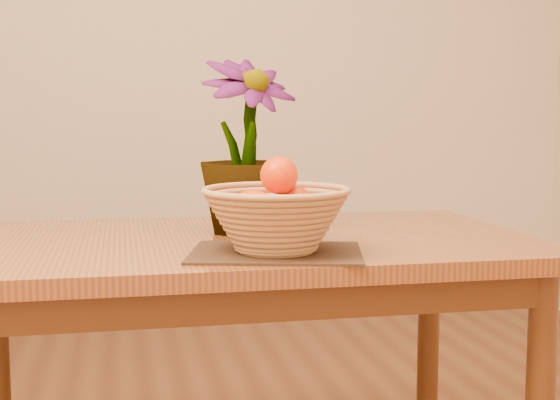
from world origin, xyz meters
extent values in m
cube|color=beige|center=(0.00, 2.25, 1.35)|extent=(4.00, 0.02, 2.70)
cube|color=brown|center=(0.00, 0.30, 0.73)|extent=(1.40, 0.80, 0.04)
cube|color=#4C2711|center=(0.00, 0.30, 0.67)|extent=(1.28, 0.68, 0.08)
cylinder|color=#4C2711|center=(0.62, 0.62, 0.35)|extent=(0.06, 0.06, 0.71)
cube|color=#3E2616|center=(0.04, 0.06, 0.75)|extent=(0.42, 0.35, 0.01)
cylinder|color=tan|center=(0.04, 0.06, 0.76)|extent=(0.16, 0.16, 0.01)
sphere|color=red|center=(0.04, 0.06, 0.84)|extent=(0.07, 0.07, 0.07)
sphere|color=red|center=(0.09, 0.11, 0.85)|extent=(0.08, 0.08, 0.08)
sphere|color=red|center=(-0.01, 0.11, 0.85)|extent=(0.07, 0.07, 0.07)
sphere|color=red|center=(-0.01, 0.02, 0.85)|extent=(0.08, 0.08, 0.08)
sphere|color=red|center=(0.08, 0.01, 0.85)|extent=(0.07, 0.07, 0.07)
sphere|color=red|center=(0.05, 0.09, 0.92)|extent=(0.08, 0.08, 0.08)
imported|color=#1E4A15|center=(0.03, 0.38, 0.97)|extent=(0.32, 0.32, 0.44)
camera|label=1|loc=(-0.28, -1.54, 1.05)|focal=50.00mm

